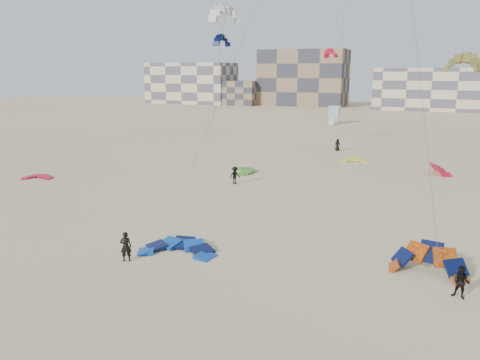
% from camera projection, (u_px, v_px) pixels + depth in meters
% --- Properties ---
extents(ground, '(320.00, 320.00, 0.00)m').
position_uv_depth(ground, '(171.00, 275.00, 25.41)').
color(ground, '#CEBF8A').
rests_on(ground, ground).
extents(kite_ground_blue, '(5.14, 5.34, 1.71)m').
position_uv_depth(kite_ground_blue, '(178.00, 252.00, 28.72)').
color(kite_ground_blue, '#0039BF').
rests_on(kite_ground_blue, ground).
extents(kite_ground_orange, '(4.76, 4.73, 4.16)m').
position_uv_depth(kite_ground_orange, '(427.00, 274.00, 25.58)').
color(kite_ground_orange, '#E35A0C').
rests_on(kite_ground_orange, ground).
extents(kite_ground_red, '(3.69, 3.81, 0.82)m').
position_uv_depth(kite_ground_red, '(38.00, 178.00, 48.60)').
color(kite_ground_red, red).
rests_on(kite_ground_red, ground).
extents(kite_ground_green, '(5.40, 5.31, 0.91)m').
position_uv_depth(kite_ground_green, '(242.00, 172.00, 51.89)').
color(kite_ground_green, '#38961B').
rests_on(kite_ground_green, ground).
extents(kite_ground_red_far, '(4.20, 4.09, 3.26)m').
position_uv_depth(kite_ground_red_far, '(440.00, 174.00, 50.83)').
color(kite_ground_red_far, red).
rests_on(kite_ground_red_far, ground).
extents(kite_ground_yellow, '(3.89, 4.06, 1.21)m').
position_uv_depth(kite_ground_yellow, '(355.00, 162.00, 57.67)').
color(kite_ground_yellow, yellow).
rests_on(kite_ground_yellow, ground).
extents(kitesurfer_main, '(0.78, 0.70, 1.80)m').
position_uv_depth(kitesurfer_main, '(126.00, 246.00, 27.13)').
color(kitesurfer_main, black).
rests_on(kitesurfer_main, ground).
extents(kitesurfer_b, '(0.95, 0.82, 1.66)m').
position_uv_depth(kitesurfer_b, '(461.00, 282.00, 22.65)').
color(kitesurfer_b, black).
rests_on(kitesurfer_b, ground).
extents(kitesurfer_c, '(1.16, 1.30, 1.74)m').
position_uv_depth(kitesurfer_c, '(235.00, 175.00, 45.98)').
color(kitesurfer_c, black).
rests_on(kitesurfer_c, ground).
extents(kitesurfer_e, '(0.95, 0.79, 1.66)m').
position_uv_depth(kitesurfer_e, '(337.00, 145.00, 65.67)').
color(kitesurfer_e, black).
rests_on(kitesurfer_e, ground).
extents(kite_fly_grey, '(5.41, 7.19, 17.57)m').
position_uv_depth(kite_fly_grey, '(225.00, 16.00, 54.88)').
color(kite_fly_grey, white).
rests_on(kite_fly_grey, ground).
extents(kite_fly_olive, '(7.92, 6.97, 12.19)m').
position_uv_depth(kite_fly_olive, '(463.00, 65.00, 48.75)').
color(kite_fly_olive, brown).
rests_on(kite_fly_olive, ground).
extents(kite_fly_navy, '(4.05, 10.90, 15.78)m').
position_uv_depth(kite_fly_navy, '(222.00, 42.00, 75.89)').
color(kite_fly_navy, '#08113F').
rests_on(kite_fly_navy, ground).
extents(kite_fly_red, '(4.17, 8.11, 14.00)m').
position_uv_depth(kite_fly_red, '(331.00, 54.00, 81.41)').
color(kite_fly_red, red).
rests_on(kite_fly_red, ground).
extents(lifeguard_tower_far, '(2.70, 5.09, 3.72)m').
position_uv_depth(lifeguard_tower_far, '(334.00, 115.00, 100.00)').
color(lifeguard_tower_far, white).
rests_on(lifeguard_tower_far, ground).
extents(condo_west_a, '(30.00, 15.00, 14.00)m').
position_uv_depth(condo_west_a, '(192.00, 83.00, 167.11)').
color(condo_west_a, beige).
rests_on(condo_west_a, ground).
extents(condo_west_b, '(28.00, 14.00, 18.00)m').
position_uv_depth(condo_west_b, '(303.00, 78.00, 154.99)').
color(condo_west_b, '#81694E').
rests_on(condo_west_b, ground).
extents(condo_mid, '(32.00, 16.00, 12.00)m').
position_uv_depth(condo_mid, '(432.00, 89.00, 136.83)').
color(condo_mid, beige).
rests_on(condo_mid, ground).
extents(condo_fill_left, '(12.00, 10.00, 8.00)m').
position_uv_depth(condo_fill_left, '(241.00, 93.00, 158.36)').
color(condo_fill_left, '#81694E').
rests_on(condo_fill_left, ground).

